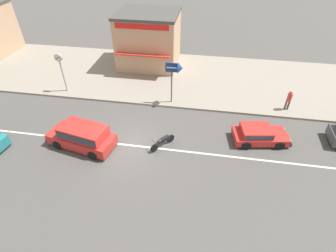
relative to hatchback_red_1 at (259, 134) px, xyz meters
name	(u,v)px	position (x,y,z in m)	size (l,w,h in m)	color
ground_plane	(129,145)	(-8.33, -1.80, -0.59)	(160.00, 160.00, 0.00)	#4C4947
lane_centre_stripe	(129,145)	(-8.33, -1.80, -0.58)	(50.40, 0.14, 0.01)	silver
kerb_strip	(157,75)	(-8.33, 7.89, -0.51)	(68.00, 10.00, 0.15)	gray
hatchback_red_1	(259,134)	(0.00, 0.00, 0.00)	(3.77, 2.22, 1.10)	red
minivan_red_2	(82,136)	(-11.17, -2.28, 0.26)	(4.63, 2.58, 1.56)	red
motorcycle_0	(162,142)	(-6.13, -1.57, -0.16)	(1.31, 1.56, 0.80)	black
street_clock	(60,64)	(-15.33, 3.82, 1.99)	(0.62, 0.22, 3.27)	#9E9EA3
arrow_signboard	(178,70)	(-5.84, 3.53, 2.39)	(1.27, 0.79, 3.37)	#4C4C51
pedestrian_mid_kerb	(289,99)	(2.51, 3.93, 0.51)	(0.34, 0.34, 1.63)	#4C4238
shopfront_corner_warung	(149,39)	(-9.53, 10.15, 2.03)	(5.57, 5.70, 4.93)	tan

